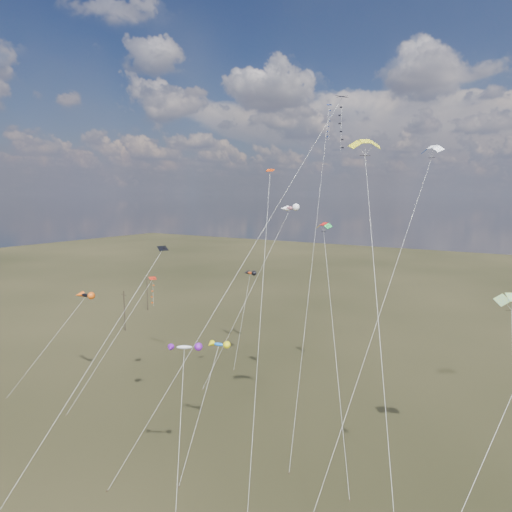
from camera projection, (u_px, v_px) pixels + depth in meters
The scene contains 16 objects.
ground at pixel (158, 469), 44.55m from camera, with size 400.00×400.00×0.00m, color black.
utility_pole_near at pixel (124, 311), 89.20m from camera, with size 1.40×0.20×8.00m.
utility_pole_far at pixel (147, 293), 105.17m from camera, with size 1.40×0.20×8.00m.
diamond_black_high at pixel (326, 145), 46.60m from camera, with size 14.06×21.48×36.79m.
diamond_navy_tall at pixel (327, 142), 64.80m from camera, with size 9.17×28.46×39.78m.
diamond_black_mid at pixel (123, 311), 42.72m from camera, with size 3.49×18.73×21.53m.
diamond_red_low at pixel (148, 298), 58.74m from camera, with size 5.96×10.52×16.09m.
diamond_orange_center at pixel (264, 271), 43.39m from camera, with size 7.12×15.30×29.31m.
parafoil_yellow at pixel (366, 143), 37.49m from camera, with size 9.85×16.02×31.63m.
parafoil_blue_white at pixel (432, 149), 49.15m from camera, with size 4.86×24.03×32.35m.
parafoil_tricolor at pixel (324, 226), 52.55m from camera, with size 9.97×14.18×23.76m.
novelty_black_orange at pixel (85, 295), 62.28m from camera, with size 7.53×9.21×13.56m.
novelty_orange_black at pixel (250, 273), 76.09m from camera, with size 3.90×9.60×14.15m.
novelty_white_purple at pixel (184, 348), 38.24m from camera, with size 6.19×8.35×14.28m.
novelty_redwhite_stripe at pixel (290, 209), 66.05m from camera, with size 8.69×13.73×25.31m.
novelty_blue_yellow at pixel (218, 345), 46.71m from camera, with size 2.19×7.95×11.83m.
Camera 1 is at (30.09, -29.92, 26.68)m, focal length 32.00 mm.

